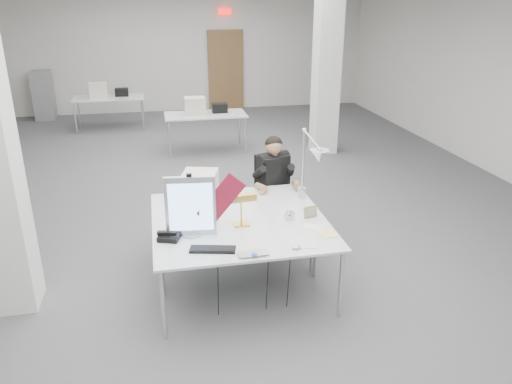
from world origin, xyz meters
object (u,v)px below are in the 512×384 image
bankers_lamp (241,209)px  architect_lamp (310,166)px  desk_main (247,239)px  monitor (191,206)px  laptop (255,256)px  office_chair (272,193)px  seated_person (274,171)px  beige_monitor (200,187)px  desk_phone (169,237)px

bankers_lamp → architect_lamp: (0.82, 0.35, 0.29)m
architect_lamp → bankers_lamp: bearing=-158.8°
desk_main → architect_lamp: bearing=38.5°
monitor → laptop: monitor is taller
bankers_lamp → office_chair: bearing=58.0°
architect_lamp → seated_person: bearing=101.8°
beige_monitor → architect_lamp: (1.16, -0.37, 0.29)m
desk_main → monitor: 0.63m
seated_person → desk_phone: size_ratio=4.73×
laptop → desk_phone: (-0.73, 0.51, 0.01)m
desk_phone → architect_lamp: size_ratio=0.21×
laptop → desk_phone: size_ratio=1.45×
desk_main → laptop: bearing=-90.6°
seated_person → desk_phone: (-1.36, -1.36, -0.12)m
seated_person → architect_lamp: bearing=-99.3°
monitor → seated_person: bearing=55.3°
desk_main → architect_lamp: (0.82, 0.65, 0.48)m
laptop → beige_monitor: (-0.34, 1.41, 0.17)m
office_chair → bankers_lamp: bearing=-139.7°
desk_main → bankers_lamp: size_ratio=4.94×
laptop → beige_monitor: 1.46m
beige_monitor → architect_lamp: architect_lamp is taller
desk_phone → seated_person: bearing=64.4°
beige_monitor → seated_person: bearing=41.5°
seated_person → desk_phone: 1.93m
desk_phone → beige_monitor: beige_monitor is taller
monitor → desk_main: bearing=-13.4°
beige_monitor → office_chair: bearing=43.9°
office_chair → monitor: size_ratio=1.90×
desk_main → laptop: size_ratio=6.32×
bankers_lamp → architect_lamp: bearing=17.8°
desk_main → office_chair: (0.62, 1.54, -0.17)m
bankers_lamp → desk_phone: bearing=-171.7°
laptop → beige_monitor: beige_monitor is taller
seated_person → bankers_lamp: size_ratio=2.55×
architect_lamp → desk_phone: bearing=-163.1°
desk_phone → architect_lamp: bearing=38.1°
desk_main → beige_monitor: 1.09m
monitor → desk_phone: 0.36m
desk_main → monitor: size_ratio=2.98×
seated_person → architect_lamp: size_ratio=0.99×
desk_phone → monitor: bearing=34.7°
monitor → office_chair: bearing=56.4°
desk_phone → beige_monitor: (0.40, 0.89, 0.15)m
desk_main → monitor: bearing=160.1°
desk_main → bankers_lamp: (-0.00, 0.30, 0.19)m
desk_main → seated_person: 1.62m
laptop → monitor: bearing=129.6°
seated_person → bankers_lamp: bearing=-140.7°
beige_monitor → desk_main: bearing=-55.8°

